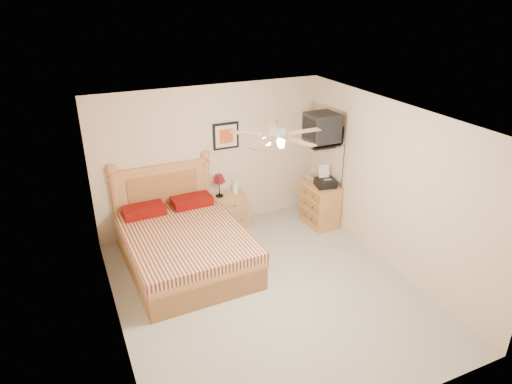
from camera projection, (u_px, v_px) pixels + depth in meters
floor at (267, 292)px, 6.43m from camera, size 4.50×4.50×0.00m
ceiling at (270, 119)px, 5.40m from camera, size 4.00×4.50×0.04m
wall_back at (211, 158)px, 7.78m from camera, size 4.00×0.04×2.50m
wall_front at (378, 318)px, 4.05m from camera, size 4.00×0.04×2.50m
wall_left at (110, 246)px, 5.17m from camera, size 0.04×4.50×2.50m
wall_right at (391, 187)px, 6.67m from camera, size 0.04×4.50×2.50m
bed at (184, 225)px, 6.75m from camera, size 1.75×2.26×1.42m
nightstand at (230, 211)px, 8.06m from camera, size 0.57×0.43×0.61m
table_lamp at (219, 185)px, 7.81m from camera, size 0.28×0.28×0.41m
lotion_bottle at (235, 187)px, 7.93m from camera, size 0.12×0.12×0.27m
framed_picture at (226, 136)px, 7.72m from camera, size 0.46×0.04×0.46m
dresser at (320, 204)px, 8.12m from camera, size 0.50×0.68×0.77m
fax_machine at (326, 177)px, 7.83m from camera, size 0.39×0.41×0.35m
magazine_lower at (311, 179)px, 8.16m from camera, size 0.30×0.34×0.03m
magazine_upper at (312, 178)px, 8.16m from camera, size 0.20×0.27×0.02m
wall_tv at (330, 128)px, 7.45m from camera, size 0.56×0.46×0.58m
ceiling_fan at (277, 135)px, 5.29m from camera, size 1.14×1.14×0.28m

